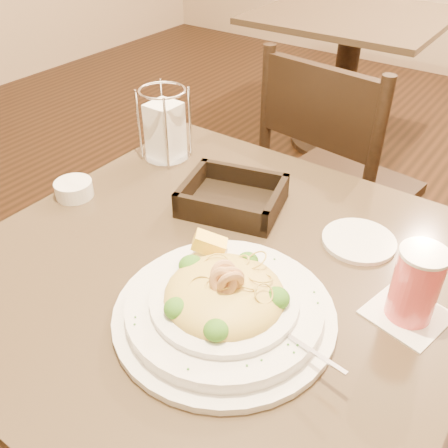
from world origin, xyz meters
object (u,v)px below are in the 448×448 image
Objects in this scene: drink_glass at (416,285)px; bread_basket at (232,199)px; pasta_bowl at (224,302)px; main_table at (219,344)px; butter_ramekin at (74,189)px; side_plate at (359,241)px; dining_chair_near at (332,184)px; background_table at (348,58)px; napkin_caddy at (165,129)px.

bread_basket is at bearing 167.37° from drink_glass.
pasta_bowl is 0.31m from drink_glass.
butter_ramekin reaches higher than main_table.
side_plate is (-0.14, 0.14, -0.06)m from drink_glass.
dining_chair_near is 0.84m from butter_ramekin.
pasta_bowl is 2.80× the size of side_plate.
butter_ramekin is at bearing -84.59° from background_table.
pasta_bowl reaches higher than bread_basket.
main_table is 0.47m from butter_ramekin.
pasta_bowl is at bearing -107.61° from side_plate.
butter_ramekin is at bearing -151.28° from bread_basket.
background_table is 2.12m from drink_glass.
pasta_bowl reaches higher than background_table.
bread_basket is at bearing -74.42° from background_table.
background_table is 2.24× the size of pasta_bowl.
dining_chair_near is (0.49, -1.22, 0.00)m from background_table.
main_table is 0.53m from napkin_caddy.
pasta_bowl is 4.87× the size of butter_ramekin.
dining_chair_near is at bearing 102.08° from pasta_bowl.
drink_glass is (0.43, -0.67, 0.29)m from dining_chair_near.
side_plate is (0.10, 0.32, -0.03)m from pasta_bowl.
background_table is 6.45× the size of drink_glass.
drink_glass is 0.97× the size of side_plate.
background_table is at bearing 97.84° from napkin_caddy.
background_table is at bearing 116.01° from drink_glass.
napkin_caddy reaches higher than side_plate.
bread_basket is at bearing 97.78° from dining_chair_near.
pasta_bowl reaches higher than side_plate.
bread_basket is 0.36m from butter_ramekin.
main_table is 2.21× the size of pasta_bowl.
napkin_caddy is 0.27m from butter_ramekin.
side_plate reaches higher than main_table.
main_table is at bearing 130.84° from pasta_bowl.
drink_glass is 0.21m from side_plate.
drink_glass reaches higher than background_table.
bread_basket is at bearing -18.35° from napkin_caddy.
napkin_caddy is (-0.68, 0.18, 0.01)m from drink_glass.
bread_basket is at bearing 122.55° from pasta_bowl.
dining_chair_near is at bearing -67.95° from background_table.
background_table is at bearing 106.63° from main_table.
pasta_bowl is at bearing -39.51° from napkin_caddy.
pasta_bowl is 0.50m from butter_ramekin.
dining_chair_near reaches higher than pasta_bowl.
bread_basket reaches higher than background_table.
bread_basket is 0.28m from napkin_caddy.
butter_ramekin reaches higher than side_plate.
drink_glass is at bearing 13.23° from main_table.
napkin_caddy reaches higher than drink_glass.
dining_chair_near is (-0.09, 0.74, 0.00)m from main_table.
main_table is 0.37m from side_plate.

